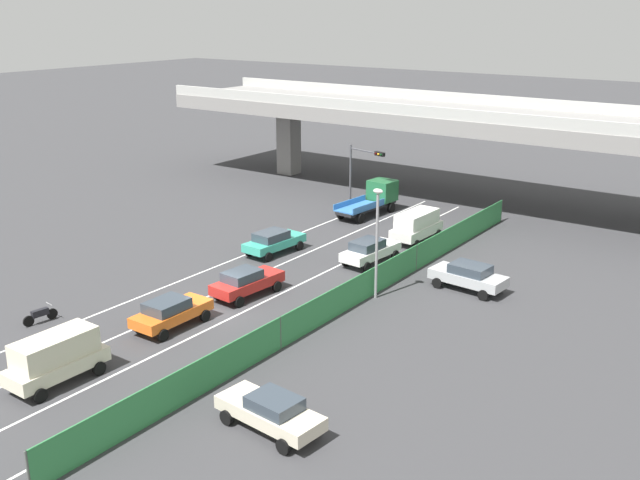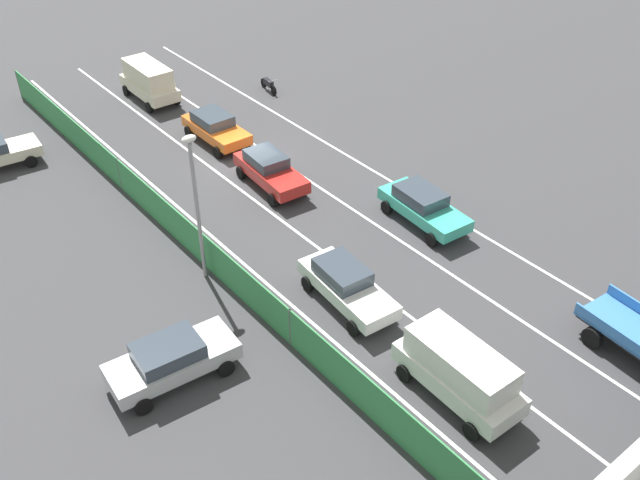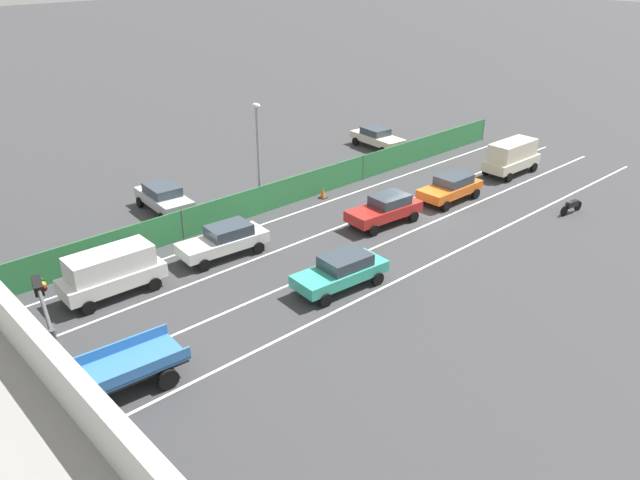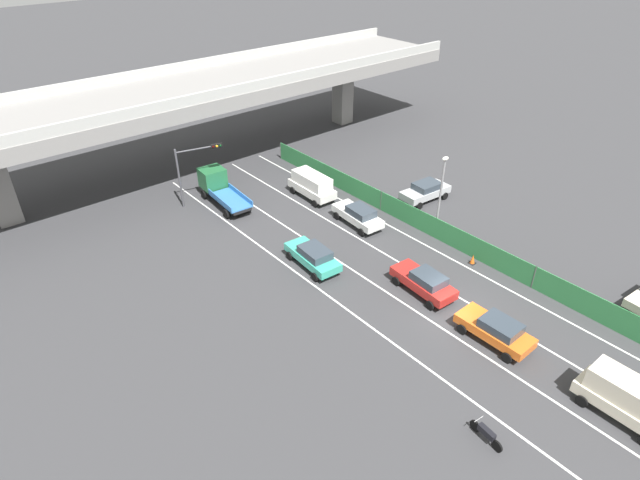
% 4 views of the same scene
% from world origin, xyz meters
% --- Properties ---
extents(ground_plane, '(300.00, 300.00, 0.00)m').
position_xyz_m(ground_plane, '(0.00, 0.00, 0.00)').
color(ground_plane, '#38383A').
extents(lane_line_left_edge, '(0.14, 46.09, 0.01)m').
position_xyz_m(lane_line_left_edge, '(-4.81, 5.05, 0.00)').
color(lane_line_left_edge, silver).
rests_on(lane_line_left_edge, ground).
extents(lane_line_mid_left, '(0.14, 46.09, 0.01)m').
position_xyz_m(lane_line_mid_left, '(-1.60, 5.05, 0.00)').
color(lane_line_mid_left, silver).
rests_on(lane_line_mid_left, ground).
extents(lane_line_mid_right, '(0.14, 46.09, 0.01)m').
position_xyz_m(lane_line_mid_right, '(1.60, 5.05, 0.00)').
color(lane_line_mid_right, silver).
rests_on(lane_line_mid_right, ground).
extents(lane_line_right_edge, '(0.14, 46.09, 0.01)m').
position_xyz_m(lane_line_right_edge, '(4.81, 5.05, 0.00)').
color(lane_line_right_edge, silver).
rests_on(lane_line_right_edge, ground).
extents(green_fence, '(0.10, 42.19, 1.71)m').
position_xyz_m(green_fence, '(6.15, 5.05, 0.86)').
color(green_fence, '#338447').
rests_on(green_fence, ground).
extents(car_taxi_orange, '(2.04, 4.48, 1.60)m').
position_xyz_m(car_taxi_orange, '(-0.17, -3.31, 0.90)').
color(car_taxi_orange, orange).
rests_on(car_taxi_orange, ground).
extents(car_sedan_red, '(2.25, 4.71, 1.65)m').
position_xyz_m(car_sedan_red, '(0.19, 2.35, 0.91)').
color(car_sedan_red, red).
rests_on(car_sedan_red, ground).
extents(car_van_cream, '(2.09, 4.57, 2.29)m').
position_xyz_m(car_van_cream, '(0.08, -10.47, 1.29)').
color(car_van_cream, beige).
rests_on(car_van_cream, ground).
extents(car_hatchback_white, '(2.24, 4.78, 1.64)m').
position_xyz_m(car_hatchback_white, '(3.00, 11.50, 0.91)').
color(car_hatchback_white, silver).
rests_on(car_hatchback_white, ground).
extents(car_van_white, '(2.17, 4.71, 2.18)m').
position_xyz_m(car_van_white, '(3.20, 17.56, 1.23)').
color(car_van_white, silver).
rests_on(car_van_white, ground).
extents(car_taxi_teal, '(2.28, 4.77, 1.61)m').
position_xyz_m(car_taxi_teal, '(-3.43, 9.36, 0.90)').
color(car_taxi_teal, teal).
rests_on(car_taxi_teal, ground).
extents(flatbed_truck_blue, '(2.62, 6.32, 2.54)m').
position_xyz_m(flatbed_truck_blue, '(-3.26, 22.40, 1.31)').
color(flatbed_truck_blue, black).
rests_on(flatbed_truck_blue, ground).
extents(motorcycle, '(0.60, 1.95, 0.93)m').
position_xyz_m(motorcycle, '(-6.31, -6.99, 0.46)').
color(motorcycle, black).
rests_on(motorcycle, ground).
extents(parked_sedan_cream, '(4.80, 2.32, 1.56)m').
position_xyz_m(parked_sedan_cream, '(10.43, -7.96, 0.87)').
color(parked_sedan_cream, beige).
rests_on(parked_sedan_cream, ground).
extents(parked_wagon_silver, '(4.66, 2.35, 1.63)m').
position_xyz_m(parked_wagon_silver, '(10.35, 10.81, 0.91)').
color(parked_wagon_silver, '#B2B5B7').
rests_on(parked_wagon_silver, ground).
extents(traffic_light, '(3.89, 1.20, 5.21)m').
position_xyz_m(traffic_light, '(-4.88, 22.92, 3.74)').
color(traffic_light, '#47474C').
rests_on(traffic_light, ground).
extents(street_lamp, '(0.60, 0.36, 6.54)m').
position_xyz_m(street_lamp, '(6.50, 6.51, 4.02)').
color(street_lamp, gray).
rests_on(street_lamp, ground).
extents(traffic_cone, '(0.47, 0.47, 0.71)m').
position_xyz_m(traffic_cone, '(5.51, 2.32, 0.33)').
color(traffic_cone, orange).
rests_on(traffic_cone, ground).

